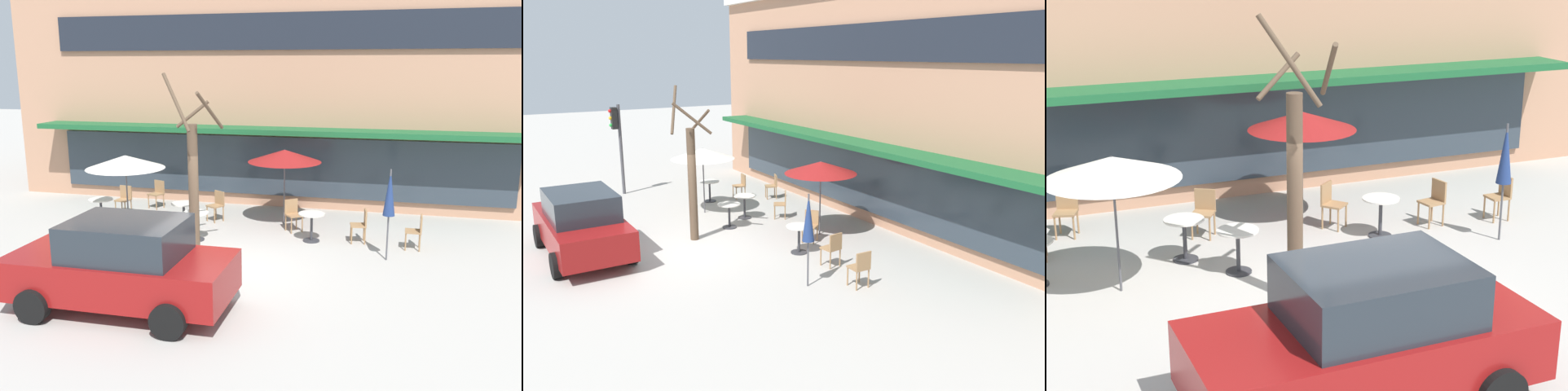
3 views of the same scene
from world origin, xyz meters
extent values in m
plane|color=#ADA8A0|center=(0.00, 0.00, 0.00)|extent=(80.00, 80.00, 0.00)
cube|color=tan|center=(0.00, 10.00, 3.85)|extent=(18.48, 8.00, 7.70)
cube|color=#19592D|center=(0.00, 5.45, 2.55)|extent=(15.71, 1.10, 0.16)
cube|color=#1E232D|center=(0.00, 5.94, 5.55)|extent=(14.78, 0.10, 1.10)
cube|color=#2D3842|center=(0.00, 5.94, 1.35)|extent=(14.78, 0.10, 1.90)
cylinder|color=#333338|center=(-4.39, 2.72, 0.01)|extent=(0.44, 0.44, 0.03)
cylinder|color=#333338|center=(-4.39, 2.72, 0.38)|extent=(0.07, 0.07, 0.70)
cylinder|color=silver|center=(-4.39, 2.72, 0.74)|extent=(0.70, 0.70, 0.03)
cylinder|color=#333338|center=(1.79, 2.60, 0.01)|extent=(0.44, 0.44, 0.03)
cylinder|color=#333338|center=(1.79, 2.60, 0.38)|extent=(0.07, 0.07, 0.70)
cylinder|color=silver|center=(1.79, 2.60, 0.74)|extent=(0.70, 0.70, 0.03)
cylinder|color=#333338|center=(-1.88, 2.84, 0.01)|extent=(0.44, 0.44, 0.03)
cylinder|color=#333338|center=(-1.88, 2.84, 0.38)|extent=(0.07, 0.07, 0.70)
cylinder|color=silver|center=(-1.88, 2.84, 0.74)|extent=(0.70, 0.70, 0.03)
cylinder|color=#333338|center=(-1.20, 1.97, 0.01)|extent=(0.44, 0.44, 0.03)
cylinder|color=#333338|center=(-1.20, 1.97, 0.38)|extent=(0.07, 0.07, 0.70)
cylinder|color=silver|center=(-1.20, 1.97, 0.74)|extent=(0.70, 0.70, 0.03)
cylinder|color=#4C4C51|center=(3.75, 1.58, 1.10)|extent=(0.04, 0.04, 2.20)
cone|color=navy|center=(3.75, 1.58, 1.65)|extent=(0.28, 0.28, 1.10)
cylinder|color=#4C4C51|center=(0.77, 3.98, 1.10)|extent=(0.04, 0.04, 2.20)
cone|color=maroon|center=(0.77, 3.98, 2.03)|extent=(2.10, 2.10, 0.35)
cylinder|color=#4C4C51|center=(-3.15, 1.98, 1.10)|extent=(0.04, 0.04, 2.20)
cone|color=silver|center=(-3.15, 1.98, 2.03)|extent=(2.10, 2.10, 0.35)
cylinder|color=#9E754C|center=(-4.13, 3.66, 0.23)|extent=(0.04, 0.04, 0.45)
cylinder|color=#9E754C|center=(-4.47, 3.69, 0.23)|extent=(0.04, 0.04, 0.45)
cylinder|color=#9E754C|center=(-4.09, 3.99, 0.23)|extent=(0.04, 0.04, 0.45)
cylinder|color=#9E754C|center=(-4.43, 4.03, 0.23)|extent=(0.04, 0.04, 0.45)
cube|color=#9E754C|center=(-4.28, 3.84, 0.47)|extent=(0.44, 0.44, 0.04)
cube|color=#9E754C|center=(-4.26, 4.02, 0.69)|extent=(0.40, 0.08, 0.40)
cylinder|color=#9E754C|center=(1.42, 3.32, 0.23)|extent=(0.04, 0.04, 0.45)
cylinder|color=#9E754C|center=(1.16, 3.11, 0.23)|extent=(0.04, 0.04, 0.45)
cylinder|color=#9E754C|center=(1.21, 3.59, 0.23)|extent=(0.04, 0.04, 0.45)
cylinder|color=#9E754C|center=(0.95, 3.37, 0.23)|extent=(0.04, 0.04, 0.45)
cube|color=#9E754C|center=(1.18, 3.35, 0.47)|extent=(0.56, 0.56, 0.04)
cube|color=#9E754C|center=(1.07, 3.49, 0.69)|extent=(0.34, 0.28, 0.40)
cylinder|color=#9E754C|center=(4.19, 2.39, 0.23)|extent=(0.04, 0.04, 0.45)
cylinder|color=#9E754C|center=(4.20, 2.73, 0.23)|extent=(0.04, 0.04, 0.45)
cylinder|color=#9E754C|center=(4.53, 2.38, 0.23)|extent=(0.04, 0.04, 0.45)
cylinder|color=#9E754C|center=(4.54, 2.72, 0.23)|extent=(0.04, 0.04, 0.45)
cube|color=#9E754C|center=(4.37, 2.56, 0.47)|extent=(0.41, 0.41, 0.04)
cube|color=#9E754C|center=(4.55, 2.55, 0.69)|extent=(0.05, 0.40, 0.40)
cylinder|color=#9E754C|center=(-3.53, 4.62, 0.23)|extent=(0.04, 0.04, 0.45)
cylinder|color=#9E754C|center=(-3.85, 4.73, 0.23)|extent=(0.04, 0.04, 0.45)
cylinder|color=#9E754C|center=(-3.42, 4.94, 0.23)|extent=(0.04, 0.04, 0.45)
cylinder|color=#9E754C|center=(-3.74, 5.05, 0.23)|extent=(0.04, 0.04, 0.45)
cube|color=#9E754C|center=(-3.64, 4.84, 0.47)|extent=(0.51, 0.51, 0.04)
cube|color=#9E754C|center=(-3.57, 5.01, 0.69)|extent=(0.39, 0.17, 0.40)
cylinder|color=#9E754C|center=(-1.23, 3.59, 0.23)|extent=(0.04, 0.04, 0.45)
cylinder|color=#9E754C|center=(-1.52, 3.77, 0.23)|extent=(0.04, 0.04, 0.45)
cylinder|color=#9E754C|center=(-1.05, 3.88, 0.23)|extent=(0.04, 0.04, 0.45)
cylinder|color=#9E754C|center=(-1.34, 4.06, 0.23)|extent=(0.04, 0.04, 0.45)
cube|color=#9E754C|center=(-1.28, 3.83, 0.47)|extent=(0.55, 0.55, 0.04)
cube|color=#9E754C|center=(-1.19, 3.98, 0.69)|extent=(0.36, 0.24, 0.40)
cylinder|color=#9E754C|center=(2.84, 2.58, 0.23)|extent=(0.04, 0.04, 0.45)
cylinder|color=#9E754C|center=(2.79, 2.91, 0.23)|extent=(0.04, 0.04, 0.45)
cylinder|color=#9E754C|center=(3.18, 2.63, 0.23)|extent=(0.04, 0.04, 0.45)
cylinder|color=#9E754C|center=(3.13, 2.96, 0.23)|extent=(0.04, 0.04, 0.45)
cube|color=#9E754C|center=(2.99, 2.77, 0.47)|extent=(0.45, 0.45, 0.04)
cube|color=#9E754C|center=(3.16, 2.80, 0.69)|extent=(0.10, 0.40, 0.40)
cube|color=maroon|center=(-1.06, -2.40, 0.70)|extent=(4.21, 1.84, 0.76)
cube|color=#232B33|center=(-0.91, -2.40, 1.42)|extent=(2.11, 1.62, 0.68)
cylinder|color=black|center=(-2.35, -3.31, 0.32)|extent=(0.64, 0.23, 0.64)
cylinder|color=black|center=(-2.37, -1.51, 0.32)|extent=(0.64, 0.23, 0.64)
cylinder|color=black|center=(0.25, -3.29, 0.32)|extent=(0.64, 0.23, 0.64)
cylinder|color=black|center=(0.24, -1.49, 0.32)|extent=(0.64, 0.23, 0.64)
cylinder|color=brown|center=(-0.72, 0.62, 1.61)|extent=(0.24, 0.24, 3.22)
cylinder|color=brown|center=(-0.23, 0.50, 3.54)|extent=(0.33, 1.04, 0.90)
cylinder|color=brown|center=(-0.83, 0.97, 3.41)|extent=(0.78, 0.31, 0.65)
cylinder|color=brown|center=(-0.93, 0.25, 3.73)|extent=(0.83, 0.53, 1.27)
cylinder|color=#47474C|center=(-7.18, 0.37, 1.70)|extent=(0.12, 0.12, 3.40)
cube|color=black|center=(-7.18, 0.19, 2.90)|extent=(0.26, 0.20, 0.80)
sphere|color=red|center=(-7.18, 0.06, 3.17)|extent=(0.13, 0.13, 0.13)
sphere|color=gold|center=(-7.18, 0.06, 2.91)|extent=(0.13, 0.13, 0.13)
sphere|color=green|center=(-7.18, 0.06, 2.65)|extent=(0.13, 0.13, 0.13)
camera|label=1|loc=(3.81, -11.22, 4.52)|focal=38.00mm
camera|label=2|loc=(13.58, -5.00, 5.20)|focal=38.00mm
camera|label=3|loc=(-4.89, -9.87, 5.25)|focal=55.00mm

